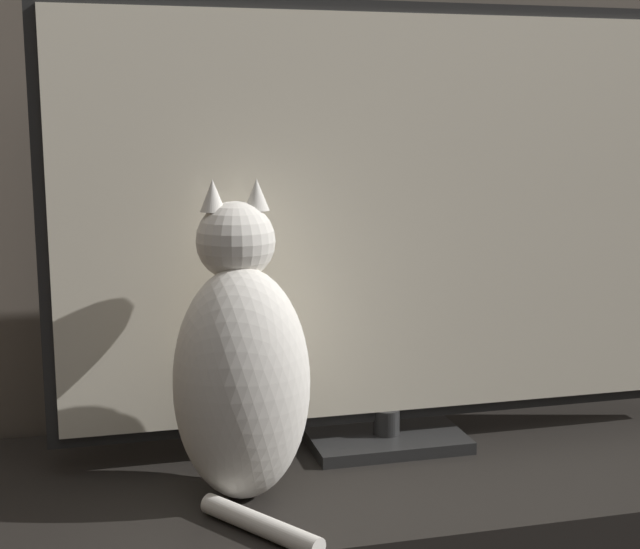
% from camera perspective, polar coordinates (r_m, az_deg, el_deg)
% --- Properties ---
extents(tv, '(1.08, 0.15, 0.71)m').
position_cam_1_polar(tv, '(1.43, 4.40, 3.09)').
color(tv, black).
rests_on(tv, tv_stand).
extents(cat, '(0.20, 0.31, 0.46)m').
position_cam_1_polar(cat, '(1.27, -5.09, -6.08)').
color(cat, silver).
rests_on(cat, tv_stand).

